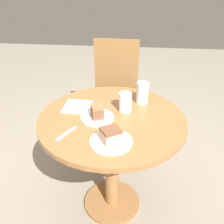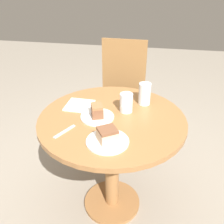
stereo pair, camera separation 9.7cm
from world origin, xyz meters
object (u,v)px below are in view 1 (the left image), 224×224
object	(u,v)px
cake_slice_near	(97,111)
glass_lemonade	(125,103)
chair	(114,92)
plate_far	(111,141)
plate_near	(97,117)
cake_slice_far	(111,135)
glass_water	(142,94)

from	to	relation	value
cake_slice_near	glass_lemonade	size ratio (longest dim) A/B	0.85
chair	plate_far	distance (m)	1.15
cake_slice_near	plate_far	bearing A→B (deg)	-65.39
chair	plate_far	world-z (taller)	chair
plate_near	cake_slice_far	world-z (taller)	cake_slice_far
plate_far	glass_lemonade	bearing A→B (deg)	80.77
plate_near	glass_lemonade	xyz separation A→B (m)	(0.16, 0.11, 0.05)
chair	plate_far	xyz separation A→B (m)	(0.08, -1.12, 0.26)
chair	cake_slice_far	bearing A→B (deg)	-84.37
plate_near	glass_water	size ratio (longest dim) A/B	1.41
glass_lemonade	cake_slice_far	bearing A→B (deg)	-99.23
plate_far	cake_slice_near	bearing A→B (deg)	114.61
plate_near	cake_slice_far	size ratio (longest dim) A/B	1.57
plate_near	cake_slice_far	xyz separation A→B (m)	(0.10, -0.23, 0.04)
plate_far	glass_lemonade	xyz separation A→B (m)	(0.05, 0.34, 0.05)
glass_lemonade	plate_near	bearing A→B (deg)	-145.99
chair	cake_slice_near	distance (m)	0.94
cake_slice_far	glass_lemonade	bearing A→B (deg)	80.77
plate_far	cake_slice_near	size ratio (longest dim) A/B	2.22
chair	plate_near	size ratio (longest dim) A/B	4.73
cake_slice_far	chair	bearing A→B (deg)	94.12
plate_far	glass_water	size ratio (longest dim) A/B	1.58
chair	glass_water	bearing A→B (deg)	-68.59
plate_far	cake_slice_far	size ratio (longest dim) A/B	1.77
plate_near	cake_slice_near	world-z (taller)	cake_slice_near
glass_water	chair	bearing A→B (deg)	109.90
chair	glass_water	xyz separation A→B (m)	(0.24, -0.66, 0.32)
plate_near	plate_far	distance (m)	0.25
plate_near	cake_slice_far	bearing A→B (deg)	-65.39
cake_slice_near	glass_water	xyz separation A→B (m)	(0.26, 0.23, 0.01)
cake_slice_near	cake_slice_far	size ratio (longest dim) A/B	0.80
chair	plate_far	bearing A→B (deg)	-84.37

